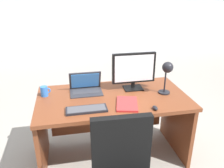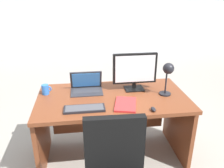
{
  "view_description": "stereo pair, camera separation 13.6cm",
  "coord_description": "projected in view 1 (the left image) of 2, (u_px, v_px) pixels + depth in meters",
  "views": [
    {
      "loc": [
        -0.42,
        -2.07,
        1.76
      ],
      "look_at": [
        0.0,
        0.04,
        0.86
      ],
      "focal_mm": 37.22,
      "sensor_mm": 36.0,
      "label": 1
    },
    {
      "loc": [
        -0.29,
        -2.09,
        1.76
      ],
      "look_at": [
        0.0,
        0.04,
        0.86
      ],
      "focal_mm": 37.22,
      "sensor_mm": 36.0,
      "label": 2
    }
  ],
  "objects": [
    {
      "name": "ground",
      "position": [
        95.0,
        98.0,
        3.98
      ],
      "size": [
        12.0,
        12.0,
        0.0
      ],
      "primitive_type": "plane",
      "color": "gray"
    },
    {
      "name": "back_wall",
      "position": [
        80.0,
        2.0,
        5.85
      ],
      "size": [
        10.0,
        0.1,
        2.8
      ],
      "primitive_type": "cube",
      "color": "silver",
      "rests_on": "ground"
    },
    {
      "name": "desk",
      "position": [
        112.0,
        113.0,
        2.47
      ],
      "size": [
        1.51,
        0.82,
        0.74
      ],
      "color": "brown",
      "rests_on": "ground"
    },
    {
      "name": "monitor",
      "position": [
        134.0,
        69.0,
        2.44
      ],
      "size": [
        0.46,
        0.16,
        0.4
      ],
      "color": "black",
      "rests_on": "desk"
    },
    {
      "name": "laptop",
      "position": [
        86.0,
        85.0,
        2.44
      ],
      "size": [
        0.33,
        0.24,
        0.22
      ],
      "color": "#2D2D33",
      "rests_on": "desk"
    },
    {
      "name": "keyboard",
      "position": [
        87.0,
        109.0,
        2.07
      ],
      "size": [
        0.37,
        0.14,
        0.02
      ],
      "color": "black",
      "rests_on": "desk"
    },
    {
      "name": "mouse",
      "position": [
        155.0,
        108.0,
        2.09
      ],
      "size": [
        0.04,
        0.07,
        0.03
      ],
      "color": "black",
      "rests_on": "desk"
    },
    {
      "name": "desk_lamp",
      "position": [
        167.0,
        71.0,
        2.3
      ],
      "size": [
        0.12,
        0.14,
        0.35
      ],
      "color": "black",
      "rests_on": "desk"
    },
    {
      "name": "book",
      "position": [
        127.0,
        104.0,
        2.17
      ],
      "size": [
        0.26,
        0.33,
        0.02
      ],
      "color": "red",
      "rests_on": "desk"
    },
    {
      "name": "coffee_mug",
      "position": [
        44.0,
        91.0,
        2.34
      ],
      "size": [
        0.1,
        0.07,
        0.1
      ],
      "color": "blue",
      "rests_on": "desk"
    }
  ]
}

